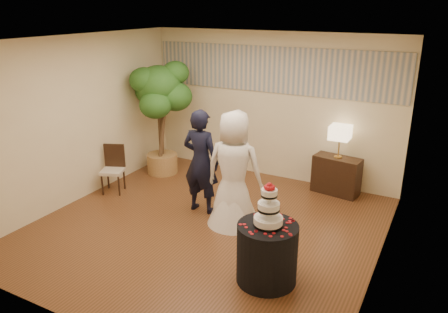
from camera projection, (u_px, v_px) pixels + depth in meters
The scene contains 15 objects.
floor at pixel (206, 227), 6.73m from camera, with size 5.00×5.00×0.00m, color brown.
ceiling at pixel (203, 40), 5.80m from camera, with size 5.00×5.00×0.00m, color white.
wall_back at pixel (271, 106), 8.35m from camera, with size 5.00×0.06×2.80m, color beige.
wall_front at pixel (73, 209), 4.19m from camera, with size 5.00×0.06×2.80m, color beige.
wall_left at pixel (78, 120), 7.38m from camera, with size 0.06×5.00×2.80m, color beige.
wall_right at pixel (387, 170), 5.15m from camera, with size 0.06×5.00×2.80m, color beige.
mural_border at pixel (272, 70), 8.10m from camera, with size 4.90×0.02×0.85m, color #A8A59A.
groom at pixel (201, 162), 7.01m from camera, with size 0.63×0.41×1.72m, color black.
bride at pixel (234, 169), 6.57m from camera, with size 0.88×0.83×1.81m, color white.
cake_table at pixel (267, 253), 5.32m from camera, with size 0.74×0.74×0.76m, color black.
wedding_cake at pixel (269, 204), 5.10m from camera, with size 0.35×0.35×0.55m, color white, non-canonical shape.
console at pixel (336, 175), 7.85m from camera, with size 0.82×0.37×0.69m, color black.
table_lamp at pixel (339, 142), 7.64m from camera, with size 0.35×0.35×0.58m, color #D2B68A, non-canonical shape.
ficus_tree at pixel (160, 118), 8.55m from camera, with size 1.09×1.09×2.28m, color #2A5E1F, non-canonical shape.
side_chair at pixel (112, 170), 7.86m from camera, with size 0.40×0.42×0.86m, color black, non-canonical shape.
Camera 1 is at (3.07, -5.15, 3.26)m, focal length 35.00 mm.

